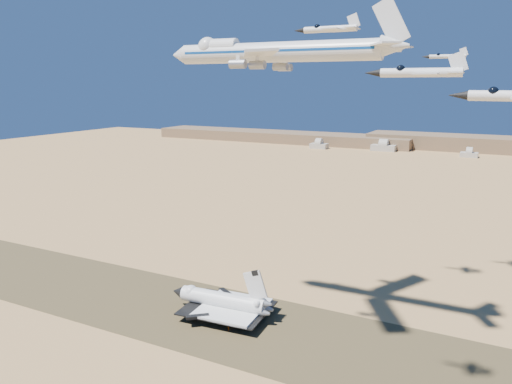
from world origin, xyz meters
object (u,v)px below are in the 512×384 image
at_px(crew_b, 228,324).
at_px(chase_jet_e, 382,50).
at_px(chase_jet_f, 446,56).
at_px(shuttle, 222,302).
at_px(carrier_747, 268,52).
at_px(crew_c, 229,329).
at_px(crew_a, 228,326).
at_px(chase_jet_a, 329,29).
at_px(chase_jet_b, 418,72).

xyz_separation_m(crew_b, chase_jet_e, (36.51, 50.27, 93.63)).
xyz_separation_m(crew_b, chase_jet_f, (56.21, 69.76, 91.89)).
bearing_deg(shuttle, crew_b, -49.99).
relative_size(carrier_747, chase_jet_e, 4.80).
xyz_separation_m(crew_c, chase_jet_f, (54.33, 72.69, 91.83)).
relative_size(crew_a, crew_c, 0.94).
xyz_separation_m(carrier_747, chase_jet_e, (24.40, 44.31, 2.42)).
relative_size(shuttle, chase_jet_e, 2.47).
bearing_deg(carrier_747, shuttle, 176.83).
xyz_separation_m(chase_jet_a, chase_jet_f, (10.55, 104.58, -0.91)).
distance_m(crew_a, chase_jet_f, 128.74).
bearing_deg(crew_a, carrier_747, -43.31).
xyz_separation_m(carrier_747, crew_c, (-10.23, -8.89, -91.15)).
xyz_separation_m(crew_b, chase_jet_a, (45.66, -34.81, 92.81)).
distance_m(shuttle, chase_jet_b, 125.48).
bearing_deg(chase_jet_b, carrier_747, 129.18).
bearing_deg(chase_jet_a, crew_b, 142.29).
height_order(carrier_747, crew_a, carrier_747).
height_order(crew_a, chase_jet_a, chase_jet_a).
bearing_deg(crew_c, shuttle, -12.39).
xyz_separation_m(carrier_747, chase_jet_a, (33.55, -40.77, 1.60)).
bearing_deg(shuttle, crew_c, -53.20).
bearing_deg(crew_a, chase_jet_b, -115.66).
height_order(crew_b, chase_jet_b, chase_jet_b).
bearing_deg(chase_jet_f, chase_jet_a, -101.83).
distance_m(crew_c, chase_jet_e, 113.07).
height_order(chase_jet_b, chase_jet_e, chase_jet_e).
bearing_deg(crew_a, crew_c, -130.97).
xyz_separation_m(carrier_747, chase_jet_b, (55.72, -62.63, -7.73)).
xyz_separation_m(carrier_747, crew_a, (-11.34, -7.32, -91.20)).
relative_size(crew_c, chase_jet_a, 0.12).
height_order(crew_b, chase_jet_f, chase_jet_f).
relative_size(crew_a, crew_b, 1.01).
bearing_deg(carrier_747, chase_jet_b, -49.78).
bearing_deg(crew_a, chase_jet_e, -20.84).
xyz_separation_m(carrier_747, chase_jet_f, (44.10, 63.80, 0.69)).
bearing_deg(chase_jet_f, crew_b, -134.93).
distance_m(carrier_747, chase_jet_b, 84.18).
bearing_deg(shuttle, chase_jet_b, -44.70).
distance_m(shuttle, crew_a, 11.50).
relative_size(shuttle, chase_jet_f, 2.41).
xyz_separation_m(crew_a, crew_c, (1.11, -1.57, 0.05)).
height_order(shuttle, chase_jet_e, chase_jet_e).
distance_m(crew_a, crew_c, 1.92).
relative_size(chase_jet_e, chase_jet_f, 0.98).
height_order(crew_b, chase_jet_a, chase_jet_a).
distance_m(carrier_747, chase_jet_e, 50.64).
relative_size(carrier_747, chase_jet_a, 5.42).
bearing_deg(chase_jet_a, carrier_747, 129.07).
bearing_deg(shuttle, crew_a, -52.14).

